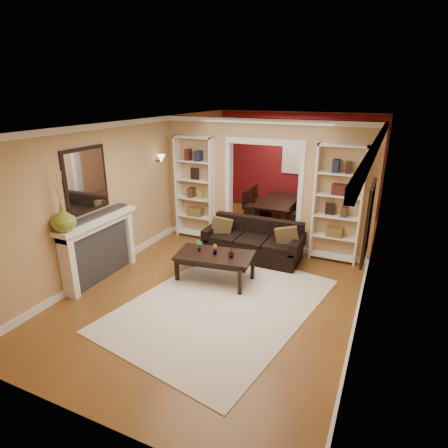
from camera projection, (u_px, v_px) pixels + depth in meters
The scene contains 30 objects.
floor at pixel (241, 266), 7.27m from camera, with size 8.00×8.00×0.00m, color brown.
ceiling at pixel (244, 123), 6.37m from camera, with size 8.00×8.00×0.00m, color white.
wall_back at pixel (297, 163), 10.25m from camera, with size 8.00×8.00×0.00m, color tan.
wall_front at pixel (79, 308), 3.39m from camera, with size 8.00×8.00×0.00m, color tan.
wall_left at pixel (141, 187), 7.70m from camera, with size 8.00×8.00×0.00m, color tan.
wall_right at pixel (374, 215), 5.94m from camera, with size 8.00×8.00×0.00m, color tan.
partition_wall at pixel (264, 185), 7.85m from camera, with size 4.50×0.15×2.70m, color tan.
red_back_panel at pixel (296, 164), 10.23m from camera, with size 4.44×0.04×2.64m, color maroon.
dining_window at pixel (297, 156), 10.12m from camera, with size 0.78×0.03×0.98m, color #8CA5CC.
area_rug at pixel (222, 304), 5.96m from camera, with size 2.54×3.56×0.01m, color beige.
sofa at pixel (253, 240), 7.50m from camera, with size 1.96×0.85×0.77m, color black.
pillow_left at pixel (221, 226), 7.69m from camera, with size 0.41×0.12×0.41m, color brown.
pillow_right at pixel (287, 236), 7.15m from camera, with size 0.42×0.12×0.42m, color brown.
coffee_table at pixel (215, 267), 6.65m from camera, with size 1.33×0.72×0.51m, color black.
plant_left at pixel (199, 246), 6.66m from camera, with size 0.11×0.08×0.21m, color #336626.
plant_center at pixel (215, 249), 6.54m from camera, with size 0.10×0.08×0.18m, color #336626.
plant_right at pixel (231, 252), 6.42m from camera, with size 0.11×0.11×0.19m, color #336626.
bookshelf_left at pixel (195, 188), 8.38m from camera, with size 0.90×0.30×2.30m, color white.
bookshelf_right at pixel (337, 205), 7.17m from camera, with size 0.90×0.30×2.30m, color white.
fireplace at pixel (101, 249), 6.61m from camera, with size 0.32×1.70×1.16m, color white.
vase at pixel (63, 219), 5.75m from camera, with size 0.38×0.38×0.39m, color olive.
mirror at pixel (86, 180), 6.25m from camera, with size 0.03×0.95×1.10m, color silver.
wall_sconce at pixel (159, 160), 7.97m from camera, with size 0.18×0.18×0.22m, color #FFE0A5.
framed_art at pixel (368, 222), 5.03m from camera, with size 0.04×0.85×1.05m, color black.
dining_table at pixel (278, 211), 9.64m from camera, with size 0.91×1.64×0.58m, color black.
dining_chair_nw at pixel (254, 207), 9.55m from camera, with size 0.42×0.42×0.85m, color black.
dining_chair_ne at pixel (297, 214), 9.13m from camera, with size 0.37×0.37×0.75m, color black.
dining_chair_sw at pixel (262, 201), 10.06m from camera, with size 0.41×0.41×0.84m, color black.
dining_chair_se at pixel (302, 205), 9.63m from camera, with size 0.42×0.42×0.85m, color black.
chandelier at pixel (285, 144), 8.91m from camera, with size 0.50×0.50×0.30m, color #322416.
Camera 1 is at (2.42, -6.13, 3.21)m, focal length 30.00 mm.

